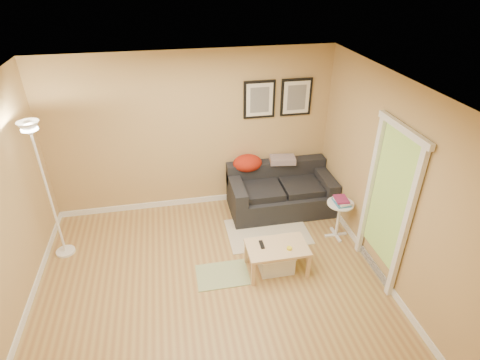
# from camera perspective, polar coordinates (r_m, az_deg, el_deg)

# --- Properties ---
(floor) EXTENTS (4.50, 4.50, 0.00)m
(floor) POSITION_cam_1_polar(r_m,az_deg,el_deg) (5.26, -4.23, -15.22)
(floor) COLOR #A98848
(floor) RESTS_ON ground
(ceiling) EXTENTS (4.50, 4.50, 0.00)m
(ceiling) POSITION_cam_1_polar(r_m,az_deg,el_deg) (3.87, -5.70, 12.90)
(ceiling) COLOR white
(ceiling) RESTS_ON wall_back
(wall_back) EXTENTS (4.50, 0.00, 4.50)m
(wall_back) POSITION_cam_1_polar(r_m,az_deg,el_deg) (6.19, -7.13, 6.78)
(wall_back) COLOR tan
(wall_back) RESTS_ON ground
(wall_front) EXTENTS (4.50, 0.00, 4.50)m
(wall_front) POSITION_cam_1_polar(r_m,az_deg,el_deg) (2.99, 0.29, -24.72)
(wall_front) COLOR tan
(wall_front) RESTS_ON ground
(wall_right) EXTENTS (0.00, 4.00, 4.00)m
(wall_right) POSITION_cam_1_polar(r_m,az_deg,el_deg) (5.12, 20.96, -0.43)
(wall_right) COLOR tan
(wall_right) RESTS_ON ground
(baseboard_back) EXTENTS (4.50, 0.02, 0.10)m
(baseboard_back) POSITION_cam_1_polar(r_m,az_deg,el_deg) (6.78, -6.46, -2.98)
(baseboard_back) COLOR white
(baseboard_back) RESTS_ON ground
(baseboard_left) EXTENTS (0.02, 4.00, 0.10)m
(baseboard_left) POSITION_cam_1_polar(r_m,az_deg,el_deg) (5.55, -28.88, -16.30)
(baseboard_left) COLOR white
(baseboard_left) RESTS_ON ground
(baseboard_right) EXTENTS (0.02, 4.00, 0.10)m
(baseboard_right) POSITION_cam_1_polar(r_m,az_deg,el_deg) (5.82, 18.61, -11.08)
(baseboard_right) COLOR white
(baseboard_right) RESTS_ON ground
(sofa) EXTENTS (1.70, 0.90, 0.75)m
(sofa) POSITION_cam_1_polar(r_m,az_deg,el_deg) (6.44, 6.08, -1.46)
(sofa) COLOR black
(sofa) RESTS_ON ground
(red_throw) EXTENTS (0.48, 0.36, 0.28)m
(red_throw) POSITION_cam_1_polar(r_m,az_deg,el_deg) (6.39, 1.11, 2.52)
(red_throw) COLOR #BB3011
(red_throw) RESTS_ON sofa
(plaid_throw) EXTENTS (0.45, 0.32, 0.10)m
(plaid_throw) POSITION_cam_1_polar(r_m,az_deg,el_deg) (6.51, 6.29, 3.00)
(plaid_throw) COLOR tan
(plaid_throw) RESTS_ON sofa
(framed_print_left) EXTENTS (0.50, 0.04, 0.60)m
(framed_print_left) POSITION_cam_1_polar(r_m,az_deg,el_deg) (6.15, 2.87, 11.80)
(framed_print_left) COLOR black
(framed_print_left) RESTS_ON wall_back
(framed_print_right) EXTENTS (0.50, 0.04, 0.60)m
(framed_print_right) POSITION_cam_1_polar(r_m,az_deg,el_deg) (6.31, 8.29, 12.03)
(framed_print_right) COLOR black
(framed_print_right) RESTS_ON wall_back
(area_rug) EXTENTS (1.25, 0.85, 0.01)m
(area_rug) POSITION_cam_1_polar(r_m,az_deg,el_deg) (6.10, 4.11, -7.62)
(area_rug) COLOR beige
(area_rug) RESTS_ON ground
(green_runner) EXTENTS (0.70, 0.50, 0.01)m
(green_runner) POSITION_cam_1_polar(r_m,az_deg,el_deg) (5.38, -2.59, -13.81)
(green_runner) COLOR #668C4C
(green_runner) RESTS_ON ground
(coffee_table) EXTENTS (0.90, 0.66, 0.41)m
(coffee_table) POSITION_cam_1_polar(r_m,az_deg,el_deg) (5.34, 5.42, -11.42)
(coffee_table) COLOR #E2B989
(coffee_table) RESTS_ON ground
(remote_control) EXTENTS (0.05, 0.16, 0.02)m
(remote_control) POSITION_cam_1_polar(r_m,az_deg,el_deg) (5.21, 3.23, -9.50)
(remote_control) COLOR black
(remote_control) RESTS_ON coffee_table
(tape_roll) EXTENTS (0.07, 0.07, 0.03)m
(tape_roll) POSITION_cam_1_polar(r_m,az_deg,el_deg) (5.18, 7.30, -9.98)
(tape_roll) COLOR yellow
(tape_roll) RESTS_ON coffee_table
(storage_bin) EXTENTS (0.47, 0.34, 0.29)m
(storage_bin) POSITION_cam_1_polar(r_m,az_deg,el_deg) (5.39, 5.33, -11.84)
(storage_bin) COLOR white
(storage_bin) RESTS_ON ground
(side_table) EXTENTS (0.39, 0.39, 0.60)m
(side_table) POSITION_cam_1_polar(r_m,az_deg,el_deg) (6.02, 14.28, -5.69)
(side_table) COLOR white
(side_table) RESTS_ON ground
(book_stack) EXTENTS (0.23, 0.29, 0.08)m
(book_stack) POSITION_cam_1_polar(r_m,az_deg,el_deg) (5.84, 14.79, -2.97)
(book_stack) COLOR teal
(book_stack) RESTS_ON side_table
(floor_lamp) EXTENTS (0.26, 0.26, 2.04)m
(floor_lamp) POSITION_cam_1_polar(r_m,az_deg,el_deg) (5.73, -26.33, -2.21)
(floor_lamp) COLOR white
(floor_lamp) RESTS_ON ground
(doorway) EXTENTS (0.12, 1.01, 2.13)m
(doorway) POSITION_cam_1_polar(r_m,az_deg,el_deg) (5.13, 20.74, -3.97)
(doorway) COLOR white
(doorway) RESTS_ON ground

